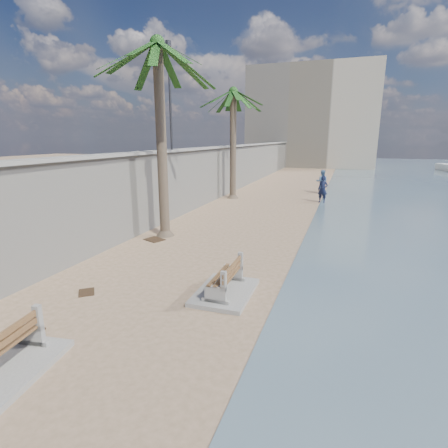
# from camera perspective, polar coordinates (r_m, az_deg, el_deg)

# --- Properties ---
(ground_plane) EXTENTS (140.00, 140.00, 0.00)m
(ground_plane) POSITION_cam_1_polar(r_m,az_deg,el_deg) (7.08, -16.47, -23.29)
(ground_plane) COLOR #9B7B5F
(seawall) EXTENTS (0.45, 70.00, 3.50)m
(seawall) POSITION_cam_1_polar(r_m,az_deg,el_deg) (26.09, -0.30, 8.53)
(seawall) COLOR gray
(seawall) RESTS_ON ground_plane
(wall_cap) EXTENTS (0.80, 70.00, 0.12)m
(wall_cap) POSITION_cam_1_polar(r_m,az_deg,el_deg) (25.98, -0.30, 12.49)
(wall_cap) COLOR gray
(wall_cap) RESTS_ON seawall
(end_building) EXTENTS (18.00, 12.00, 14.00)m
(end_building) POSITION_cam_1_polar(r_m,az_deg,el_deg) (56.80, 14.31, 16.36)
(end_building) COLOR #B7AA93
(end_building) RESTS_ON ground_plane
(bench_far) EXTENTS (1.50, 2.17, 0.89)m
(bench_far) POSITION_cam_1_polar(r_m,az_deg,el_deg) (9.71, 0.18, -9.26)
(bench_far) COLOR gray
(bench_far) RESTS_ON ground_plane
(palm_mid) EXTENTS (5.00, 5.00, 8.70)m
(palm_mid) POSITION_cam_1_polar(r_m,az_deg,el_deg) (15.48, -10.83, 26.66)
(palm_mid) COLOR brown
(palm_mid) RESTS_ON ground_plane
(palm_back) EXTENTS (5.00, 5.00, 8.09)m
(palm_back) POSITION_cam_1_polar(r_m,az_deg,el_deg) (24.83, 1.54, 20.59)
(palm_back) COLOR brown
(palm_back) RESTS_ON ground_plane
(streetlight) EXTENTS (0.28, 0.28, 5.12)m
(streetlight) POSITION_cam_1_polar(r_m,az_deg,el_deg) (18.74, -8.85, 21.24)
(streetlight) COLOR #2D2D33
(streetlight) RESTS_ON wall_cap
(person_a) EXTENTS (0.82, 0.65, 2.02)m
(person_a) POSITION_cam_1_polar(r_m,az_deg,el_deg) (24.05, 15.85, 5.77)
(person_a) COLOR #131934
(person_a) RESTS_ON ground_plane
(person_b) EXTENTS (1.00, 0.79, 2.01)m
(person_b) POSITION_cam_1_polar(r_m,az_deg,el_deg) (28.08, 15.70, 6.87)
(person_b) COLOR #4E74A3
(person_b) RESTS_ON ground_plane
(debris_b) EXTENTS (0.75, 0.70, 0.03)m
(debris_b) POSITION_cam_1_polar(r_m,az_deg,el_deg) (9.10, -29.32, -15.50)
(debris_b) COLOR #382616
(debris_b) RESTS_ON ground_plane
(debris_c) EXTENTS (0.95, 0.86, 0.03)m
(debris_c) POSITION_cam_1_polar(r_m,az_deg,el_deg) (15.09, -11.30, -2.50)
(debris_c) COLOR #382616
(debris_c) RESTS_ON ground_plane
(debris_d) EXTENTS (0.64, 0.66, 0.03)m
(debris_d) POSITION_cam_1_polar(r_m,az_deg,el_deg) (10.65, -21.53, -10.33)
(debris_d) COLOR #382616
(debris_d) RESTS_ON ground_plane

